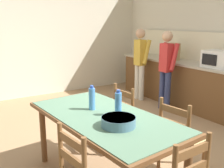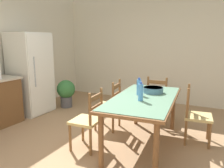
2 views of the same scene
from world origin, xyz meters
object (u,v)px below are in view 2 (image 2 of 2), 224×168
refrigerator (31,74)px  chair_head_end (158,99)px  bottle_near_centre (141,92)px  bottle_off_centre (139,87)px  dining_table (144,102)px  chair_side_far_left (88,120)px  chair_side_near_right (196,116)px  chair_side_far_right (110,105)px  serving_bowl (153,90)px  potted_plant (66,92)px

refrigerator → chair_head_end: 2.81m
bottle_near_centre → bottle_off_centre: same height
chair_head_end → bottle_off_centre: bearing=87.4°
dining_table → bottle_near_centre: size_ratio=7.01×
bottle_near_centre → dining_table: bearing=5.0°
chair_head_end → chair_side_far_left: bearing=68.5°
dining_table → bottle_near_centre: 0.31m
chair_side_near_right → chair_side_far_right: bearing=88.0°
serving_bowl → chair_side_far_right: chair_side_far_right is taller
chair_side_near_right → chair_side_far_left: bearing=117.1°
bottle_off_centre → potted_plant: 2.48m
dining_table → chair_head_end: (1.20, 0.11, -0.25)m
serving_bowl → refrigerator: bearing=88.5°
bottle_near_centre → chair_head_end: bottle_near_centre is taller
dining_table → bottle_off_centre: bottle_off_centre is taller
chair_side_far_right → potted_plant: (0.71, 1.57, -0.06)m
dining_table → bottle_off_centre: (0.08, 0.12, 0.21)m
serving_bowl → chair_head_end: chair_head_end is taller
serving_bowl → chair_side_far_left: (-0.80, 0.74, -0.38)m
chair_side_far_left → serving_bowl: bearing=133.3°
dining_table → potted_plant: 2.58m
refrigerator → bottle_near_centre: bearing=-102.6°
bottle_off_centre → chair_side_near_right: size_ratio=0.30×
dining_table → chair_side_far_left: (-0.47, 0.70, -0.25)m
bottle_near_centre → potted_plant: size_ratio=0.40×
chair_side_far_left → chair_head_end: bearing=156.6°
dining_table → bottle_off_centre: size_ratio=7.01×
bottle_near_centre → chair_side_far_right: bearing=54.1°
refrigerator → chair_side_far_left: size_ratio=1.95×
bottle_near_centre → chair_head_end: 1.50m
serving_bowl → chair_side_far_left: size_ratio=0.35×
bottle_near_centre → serving_bowl: size_ratio=0.84×
dining_table → chair_side_far_left: chair_side_far_left is taller
dining_table → potted_plant: (1.05, 2.34, -0.30)m
bottle_near_centre → chair_side_far_right: 1.08m
refrigerator → chair_side_near_right: bearing=-88.8°
dining_table → chair_side_far_left: 0.88m
bottle_near_centre → potted_plant: (1.28, 2.36, -0.51)m
serving_bowl → potted_plant: size_ratio=0.48×
refrigerator → chair_head_end: refrigerator is taller
chair_side_far_left → bottle_near_centre: bearing=105.1°
bottle_near_centre → bottle_off_centre: (0.31, 0.14, 0.00)m
bottle_off_centre → chair_side_near_right: (0.39, -0.82, -0.46)m
bottle_near_centre → chair_head_end: bearing=5.1°
bottle_off_centre → chair_side_near_right: bottle_off_centre is taller
bottle_near_centre → chair_side_near_right: 1.08m
dining_table → chair_side_near_right: chair_side_near_right is taller
dining_table → chair_side_far_right: 0.88m
bottle_off_centre → chair_side_far_left: bearing=133.7°
chair_side_near_right → chair_side_far_right: size_ratio=1.00×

